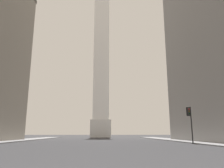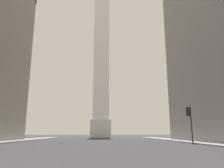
# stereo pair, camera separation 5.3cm
# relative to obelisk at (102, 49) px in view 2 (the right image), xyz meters

# --- Properties ---
(sidewalk_right) EXTENTS (5.00, 97.56, 0.15)m
(sidewalk_right) POSITION_rel_obelisk_xyz_m (16.70, -52.03, -35.30)
(sidewalk_right) COLOR slate
(sidewalk_right) RESTS_ON ground_plane
(obelisk) EXTENTS (7.62, 7.62, 73.88)m
(obelisk) POSITION_rel_obelisk_xyz_m (0.00, 0.00, 0.00)
(obelisk) COLOR silver
(obelisk) RESTS_ON ground_plane
(traffic_light_mid_right) EXTENTS (0.78, 0.50, 5.47)m
(traffic_light_mid_right) POSITION_rel_obelisk_xyz_m (14.00, -51.23, -31.77)
(traffic_light_mid_right) COLOR black
(traffic_light_mid_right) RESTS_ON ground_plane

